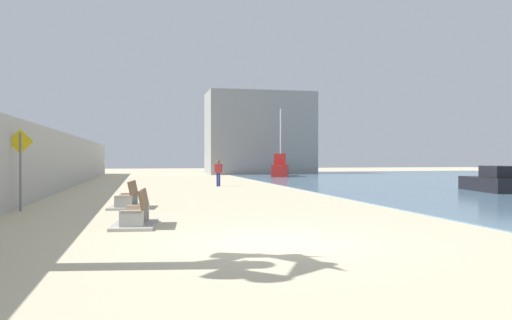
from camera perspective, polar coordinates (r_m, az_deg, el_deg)
name	(u,v)px	position (r m, az deg, el deg)	size (l,w,h in m)	color
ground_plane	(193,190)	(28.87, -7.04, -3.38)	(120.00, 120.00, 0.00)	beige
seawall	(52,162)	(29.08, -21.92, -0.16)	(0.80, 64.00, 3.25)	#ADAAA3
bench_near	(136,217)	(14.00, -13.31, -6.28)	(1.30, 2.20, 0.98)	#ADAAA3
bench_far	(127,201)	(19.20, -14.23, -4.51)	(1.36, 2.22, 0.98)	#ADAAA3
person_walking	(218,171)	(32.50, -4.24, -1.23)	(0.53, 0.23, 1.70)	navy
boat_distant	(494,182)	(29.82, 25.09, -2.22)	(2.51, 4.71, 1.36)	black
boat_outer	(280,168)	(49.44, 2.74, -0.86)	(3.19, 6.12, 6.60)	red
pedestrian_sign	(20,160)	(19.09, -24.90, -0.02)	(0.85, 0.08, 2.81)	slate
harbor_building	(260,133)	(58.21, 0.42, 3.00)	(12.00, 6.00, 9.24)	gray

